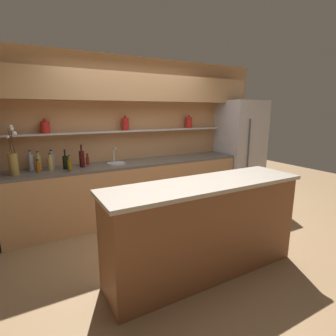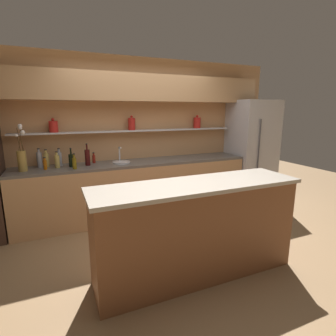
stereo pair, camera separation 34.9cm
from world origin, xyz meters
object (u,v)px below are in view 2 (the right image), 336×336
at_px(bottle_spirit_1, 59,158).
at_px(bottle_spirit_4, 46,160).
at_px(bottle_spirit_3, 57,161).
at_px(bottle_spirit_5, 39,159).
at_px(bottle_oil_2, 74,163).
at_px(flower_vase, 22,157).
at_px(bottle_sauce_7, 94,158).
at_px(bottle_wine_8, 87,157).
at_px(sink_fixture, 121,161).
at_px(refrigerator, 251,151).
at_px(bottle_sauce_6, 45,164).
at_px(bottle_wine_0, 71,160).

relative_size(bottle_spirit_1, bottle_spirit_4, 1.01).
distance_m(bottle_spirit_3, bottle_spirit_5, 0.28).
bearing_deg(bottle_oil_2, flower_vase, 168.48).
xyz_separation_m(bottle_oil_2, bottle_sauce_7, (0.32, 0.36, -0.02)).
bearing_deg(bottle_spirit_4, bottle_wine_8, -11.76).
xyz_separation_m(bottle_spirit_1, bottle_spirit_4, (-0.18, -0.03, -0.00)).
distance_m(flower_vase, bottle_oil_2, 0.68).
relative_size(sink_fixture, bottle_wine_8, 0.84).
xyz_separation_m(sink_fixture, bottle_sauce_7, (-0.40, 0.17, 0.05)).
relative_size(bottle_spirit_1, bottle_oil_2, 1.18).
xyz_separation_m(bottle_spirit_3, bottle_spirit_4, (-0.14, 0.12, 0.01)).
height_order(refrigerator, bottle_sauce_6, refrigerator).
height_order(refrigerator, bottle_oil_2, refrigerator).
xyz_separation_m(refrigerator, bottle_sauce_6, (-3.66, -0.01, 0.03)).
height_order(sink_fixture, bottle_spirit_3, sink_fixture).
bearing_deg(bottle_oil_2, bottle_spirit_1, 118.80).
height_order(bottle_spirit_1, bottle_spirit_3, bottle_spirit_1).
bearing_deg(bottle_wine_8, bottle_spirit_4, 168.24).
relative_size(sink_fixture, bottle_spirit_3, 1.16).
distance_m(bottle_oil_2, bottle_wine_8, 0.28).
xyz_separation_m(bottle_wine_0, bottle_spirit_3, (-0.19, 0.02, -0.00)).
relative_size(bottle_wine_0, bottle_oil_2, 1.25).
bearing_deg(sink_fixture, bottle_sauce_6, -177.11).
distance_m(bottle_spirit_4, bottle_wine_8, 0.58).
height_order(sink_fixture, bottle_spirit_1, bottle_spirit_1).
bearing_deg(bottle_wine_0, sink_fixture, 0.94).
bearing_deg(refrigerator, flower_vase, -179.97).
bearing_deg(refrigerator, bottle_spirit_4, 177.24).
height_order(refrigerator, bottle_spirit_1, refrigerator).
height_order(flower_vase, bottle_sauce_7, flower_vase).
bearing_deg(bottle_spirit_3, bottle_oil_2, -40.63).
xyz_separation_m(bottle_oil_2, bottle_spirit_3, (-0.22, 0.19, 0.01)).
xyz_separation_m(flower_vase, bottle_sauce_6, (0.28, -0.00, -0.12)).
bearing_deg(bottle_sauce_7, bottle_oil_2, -131.60).
xyz_separation_m(bottle_spirit_3, bottle_sauce_6, (-0.16, -0.06, -0.02)).
bearing_deg(bottle_spirit_4, bottle_spirit_5, 166.74).
relative_size(bottle_spirit_4, bottle_wine_8, 0.79).
bearing_deg(bottle_sauce_7, sink_fixture, -23.05).
bearing_deg(bottle_spirit_1, bottle_spirit_3, -102.27).
distance_m(bottle_wine_0, bottle_spirit_3, 0.19).
height_order(bottle_wine_0, bottle_sauce_6, bottle_wine_0).
height_order(bottle_wine_0, bottle_spirit_4, bottle_wine_0).
height_order(flower_vase, bottle_sauce_6, flower_vase).
xyz_separation_m(flower_vase, bottle_spirit_4, (0.29, 0.18, -0.09)).
xyz_separation_m(bottle_spirit_1, bottle_sauce_7, (0.51, 0.01, -0.04)).
relative_size(bottle_wine_0, bottle_spirit_5, 1.01).
bearing_deg(bottle_spirit_4, bottle_sauce_6, -95.41).
height_order(flower_vase, bottle_wine_8, flower_vase).
relative_size(bottle_spirit_1, bottle_sauce_6, 1.48).
height_order(sink_fixture, bottle_spirit_4, bottle_spirit_4).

